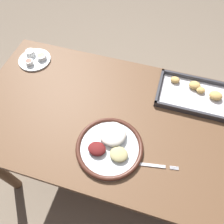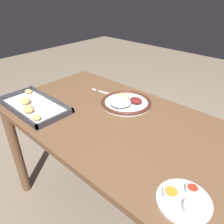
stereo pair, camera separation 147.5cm
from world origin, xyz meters
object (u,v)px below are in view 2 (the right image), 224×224
object	(u,v)px
dinner_plate	(126,102)
saucer_plate	(184,200)
fork	(106,93)
baking_tray	(33,106)

from	to	relation	value
dinner_plate	saucer_plate	xyz separation A→B (m)	(-0.55, 0.37, -0.00)
fork	baking_tray	size ratio (longest dim) A/B	0.45
dinner_plate	baking_tray	size ratio (longest dim) A/B	0.66
dinner_plate	saucer_plate	distance (m)	0.66
fork	baking_tray	xyz separation A→B (m)	(0.17, 0.41, 0.01)
fork	baking_tray	bearing A→B (deg)	57.63
fork	baking_tray	world-z (taller)	baking_tray
dinner_plate	fork	world-z (taller)	dinner_plate
fork	saucer_plate	size ratio (longest dim) A/B	1.11
fork	saucer_plate	xyz separation A→B (m)	(-0.73, 0.40, 0.01)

